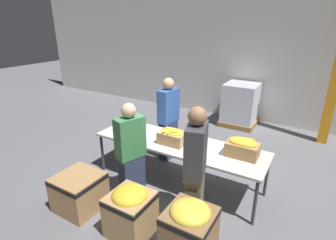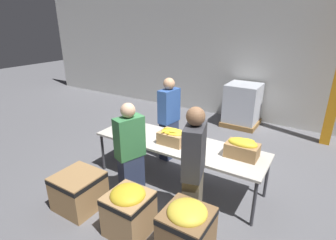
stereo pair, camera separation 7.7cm
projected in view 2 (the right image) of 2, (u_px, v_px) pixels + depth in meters
ground_plane at (177, 182)px, 4.79m from camera, size 30.00×30.00×0.00m
wall_back at (250, 50)px, 7.19m from camera, size 16.00×0.08×4.00m
sorting_table at (178, 145)px, 4.53m from camera, size 3.01×0.90×0.79m
banana_box_0 at (131, 124)px, 5.01m from camera, size 0.41×0.35×0.25m
banana_box_1 at (173, 136)px, 4.45m from camera, size 0.45×0.35×0.28m
banana_box_2 at (242, 148)px, 4.00m from camera, size 0.49×0.31×0.30m
volunteer_0 at (169, 120)px, 5.36m from camera, size 0.28×0.48×1.72m
volunteer_1 at (130, 154)px, 4.06m from camera, size 0.35×0.49×1.65m
volunteer_2 at (193, 172)px, 3.46m from camera, size 0.36×0.53×1.79m
donation_bin_0 at (79, 190)px, 4.05m from camera, size 0.65×0.65×0.57m
donation_bin_1 at (129, 209)px, 3.53m from camera, size 0.56×0.56×0.71m
donation_bin_2 at (187, 232)px, 3.08m from camera, size 0.56×0.56×0.82m
pallet_stack_0 at (242, 105)px, 7.20m from camera, size 0.93×0.93×1.16m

